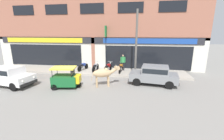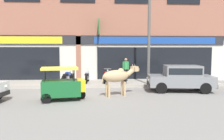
{
  "view_description": "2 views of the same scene",
  "coord_description": "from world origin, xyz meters",
  "px_view_note": "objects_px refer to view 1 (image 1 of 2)",
  "views": [
    {
      "loc": [
        4.7,
        -10.59,
        3.91
      ],
      "look_at": [
        2.77,
        1.0,
        0.94
      ],
      "focal_mm": 24.0,
      "sensor_mm": 36.0,
      "label": 1
    },
    {
      "loc": [
        1.35,
        -11.1,
        2.26
      ],
      "look_at": [
        2.19,
        1.0,
        1.21
      ],
      "focal_mm": 35.0,
      "sensor_mm": 36.0,
      "label": 2
    }
  ],
  "objects_px": {
    "car_1": "(154,74)",
    "utility_pole": "(136,44)",
    "cow": "(104,73)",
    "pedestrian": "(123,61)",
    "motorcycle_0": "(83,66)",
    "motorcycle_2": "(108,67)",
    "auto_rickshaw": "(66,79)",
    "motorcycle_3": "(121,68)",
    "car_0": "(9,75)",
    "motorcycle_1": "(96,67)"
  },
  "relations": [
    {
      "from": "auto_rickshaw",
      "to": "motorcycle_0",
      "type": "distance_m",
      "value": 4.51
    },
    {
      "from": "car_0",
      "to": "motorcycle_2",
      "type": "relative_size",
      "value": 2.09
    },
    {
      "from": "motorcycle_1",
      "to": "pedestrian",
      "type": "bearing_deg",
      "value": 11.79
    },
    {
      "from": "motorcycle_0",
      "to": "motorcycle_3",
      "type": "bearing_deg",
      "value": -0.56
    },
    {
      "from": "car_1",
      "to": "motorcycle_3",
      "type": "height_order",
      "value": "car_1"
    },
    {
      "from": "cow",
      "to": "auto_rickshaw",
      "type": "distance_m",
      "value": 2.72
    },
    {
      "from": "car_0",
      "to": "motorcycle_0",
      "type": "xyz_separation_m",
      "value": [
        3.95,
        4.83,
        -0.26
      ]
    },
    {
      "from": "car_1",
      "to": "motorcycle_0",
      "type": "distance_m",
      "value": 7.21
    },
    {
      "from": "motorcycle_1",
      "to": "motorcycle_2",
      "type": "relative_size",
      "value": 1.01
    },
    {
      "from": "motorcycle_2",
      "to": "motorcycle_3",
      "type": "distance_m",
      "value": 1.27
    },
    {
      "from": "motorcycle_0",
      "to": "pedestrian",
      "type": "height_order",
      "value": "pedestrian"
    },
    {
      "from": "car_1",
      "to": "motorcycle_0",
      "type": "height_order",
      "value": "car_1"
    },
    {
      "from": "car_0",
      "to": "motorcycle_0",
      "type": "bearing_deg",
      "value": 50.68
    },
    {
      "from": "motorcycle_0",
      "to": "motorcycle_1",
      "type": "xyz_separation_m",
      "value": [
        1.31,
        -0.02,
        0.0
      ]
    },
    {
      "from": "motorcycle_3",
      "to": "cow",
      "type": "bearing_deg",
      "value": -102.94
    },
    {
      "from": "car_0",
      "to": "auto_rickshaw",
      "type": "bearing_deg",
      "value": 4.37
    },
    {
      "from": "car_0",
      "to": "motorcycle_3",
      "type": "distance_m",
      "value": 9.17
    },
    {
      "from": "motorcycle_2",
      "to": "pedestrian",
      "type": "relative_size",
      "value": 1.12
    },
    {
      "from": "motorcycle_2",
      "to": "cow",
      "type": "bearing_deg",
      "value": -83.82
    },
    {
      "from": "car_1",
      "to": "auto_rickshaw",
      "type": "bearing_deg",
      "value": -164.12
    },
    {
      "from": "motorcycle_0",
      "to": "motorcycle_2",
      "type": "xyz_separation_m",
      "value": [
        2.59,
        -0.05,
        0.0
      ]
    },
    {
      "from": "motorcycle_0",
      "to": "motorcycle_2",
      "type": "distance_m",
      "value": 2.59
    },
    {
      "from": "car_1",
      "to": "motorcycle_1",
      "type": "relative_size",
      "value": 2.07
    },
    {
      "from": "utility_pole",
      "to": "motorcycle_3",
      "type": "bearing_deg",
      "value": 145.8
    },
    {
      "from": "auto_rickshaw",
      "to": "motorcycle_1",
      "type": "height_order",
      "value": "auto_rickshaw"
    },
    {
      "from": "auto_rickshaw",
      "to": "car_0",
      "type": "bearing_deg",
      "value": -175.63
    },
    {
      "from": "motorcycle_0",
      "to": "utility_pole",
      "type": "distance_m",
      "value": 5.85
    },
    {
      "from": "car_1",
      "to": "utility_pole",
      "type": "relative_size",
      "value": 0.67
    },
    {
      "from": "motorcycle_2",
      "to": "utility_pole",
      "type": "height_order",
      "value": "utility_pole"
    },
    {
      "from": "car_0",
      "to": "motorcycle_2",
      "type": "distance_m",
      "value": 8.11
    },
    {
      "from": "pedestrian",
      "to": "car_1",
      "type": "bearing_deg",
      "value": -50.43
    },
    {
      "from": "cow",
      "to": "motorcycle_0",
      "type": "distance_m",
      "value": 4.86
    },
    {
      "from": "utility_pole",
      "to": "motorcycle_1",
      "type": "bearing_deg",
      "value": 166.3
    },
    {
      "from": "cow",
      "to": "car_1",
      "type": "bearing_deg",
      "value": 16.44
    },
    {
      "from": "pedestrian",
      "to": "motorcycle_0",
      "type": "bearing_deg",
      "value": -172.25
    },
    {
      "from": "motorcycle_0",
      "to": "pedestrian",
      "type": "xyz_separation_m",
      "value": [
        3.99,
        0.54,
        0.6
      ]
    },
    {
      "from": "motorcycle_0",
      "to": "motorcycle_3",
      "type": "height_order",
      "value": "same"
    },
    {
      "from": "motorcycle_0",
      "to": "cow",
      "type": "bearing_deg",
      "value": -51.65
    },
    {
      "from": "cow",
      "to": "pedestrian",
      "type": "xyz_separation_m",
      "value": [
        0.99,
        4.33,
        0.15
      ]
    },
    {
      "from": "cow",
      "to": "motorcycle_2",
      "type": "distance_m",
      "value": 3.79
    },
    {
      "from": "car_1",
      "to": "pedestrian",
      "type": "bearing_deg",
      "value": 129.57
    },
    {
      "from": "auto_rickshaw",
      "to": "car_1",
      "type": "bearing_deg",
      "value": 15.88
    },
    {
      "from": "motorcycle_0",
      "to": "utility_pole",
      "type": "xyz_separation_m",
      "value": [
        5.24,
        -0.97,
        2.41
      ]
    },
    {
      "from": "cow",
      "to": "motorcycle_0",
      "type": "relative_size",
      "value": 1.14
    },
    {
      "from": "motorcycle_2",
      "to": "pedestrian",
      "type": "distance_m",
      "value": 1.63
    },
    {
      "from": "car_0",
      "to": "utility_pole",
      "type": "distance_m",
      "value": 10.2
    },
    {
      "from": "cow",
      "to": "motorcycle_2",
      "type": "xyz_separation_m",
      "value": [
        -0.41,
        3.74,
        -0.45
      ]
    },
    {
      "from": "motorcycle_3",
      "to": "pedestrian",
      "type": "xyz_separation_m",
      "value": [
        0.12,
        0.58,
        0.6
      ]
    },
    {
      "from": "motorcycle_1",
      "to": "car_0",
      "type": "bearing_deg",
      "value": -137.58
    },
    {
      "from": "auto_rickshaw",
      "to": "motorcycle_3",
      "type": "relative_size",
      "value": 1.16
    }
  ]
}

